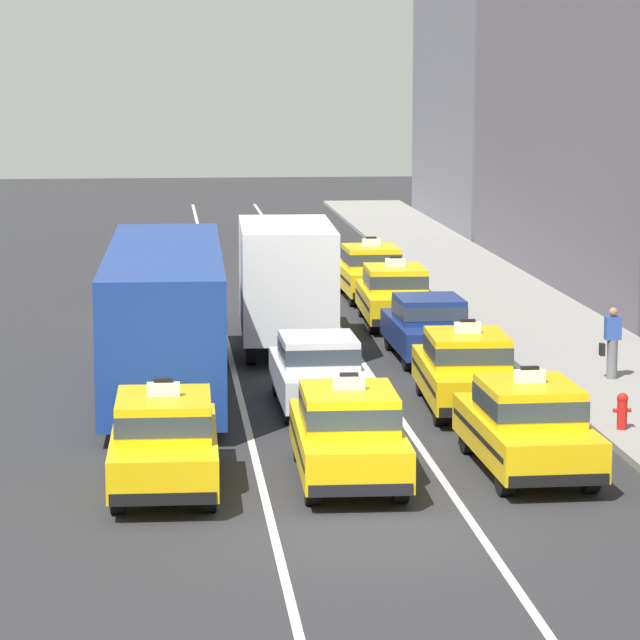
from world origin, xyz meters
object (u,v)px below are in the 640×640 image
at_px(taxi_right_second, 466,369).
at_px(taxi_right_fifth, 371,271).
at_px(sedan_center_second, 318,370).
at_px(taxi_right_nearest, 527,425).
at_px(sedan_left_third, 167,295).
at_px(box_truck_center_third, 285,279).
at_px(fire_hydrant, 622,409).
at_px(sedan_right_third, 428,326).
at_px(taxi_right_fourth, 395,294).
at_px(pedestrian_by_storefront, 612,343).
at_px(taxi_center_nearest, 348,432).
at_px(bus_left_second, 165,311).
at_px(taxi_left_nearest, 164,440).

bearing_deg(taxi_right_second, taxi_right_fifth, 89.68).
bearing_deg(taxi_right_second, sedan_center_second, 172.84).
height_order(sedan_center_second, taxi_right_second, taxi_right_second).
bearing_deg(taxi_right_nearest, sedan_left_third, 110.04).
bearing_deg(sedan_center_second, box_truck_center_third, 90.81).
height_order(sedan_left_third, fire_hydrant, sedan_left_third).
relative_size(sedan_center_second, sedan_right_third, 1.00).
distance_m(sedan_center_second, box_truck_center_third, 7.70).
relative_size(box_truck_center_third, taxi_right_fourth, 1.52).
relative_size(sedan_left_third, pedestrian_by_storefront, 2.65).
bearing_deg(sedan_left_third, fire_hydrant, -59.07).
bearing_deg(fire_hydrant, taxi_center_nearest, -153.17).
relative_size(bus_left_second, taxi_right_nearest, 2.45).
height_order(bus_left_second, fire_hydrant, bus_left_second).
bearing_deg(pedestrian_by_storefront, fire_hydrant, -103.35).
xyz_separation_m(box_truck_center_third, taxi_right_fourth, (3.32, 3.30, -0.90)).
bearing_deg(taxi_left_nearest, taxi_right_second, 42.95).
xyz_separation_m(sedan_left_third, sedan_right_third, (6.40, -6.00, 0.00)).
height_order(taxi_right_fourth, fire_hydrant, taxi_right_fourth).
bearing_deg(taxi_center_nearest, taxi_right_fourth, 79.12).
bearing_deg(sedan_center_second, sedan_right_third, 59.37).
xyz_separation_m(sedan_center_second, fire_hydrant, (5.69, -3.18, -0.30)).
bearing_deg(taxi_right_fifth, taxi_right_nearest, -90.01).
bearing_deg(box_truck_center_third, sedan_left_third, 127.82).
relative_size(taxi_right_nearest, fire_hydrant, 6.29).
bearing_deg(pedestrian_by_storefront, sedan_right_third, 135.26).
height_order(sedan_right_third, fire_hydrant, sedan_right_third).
bearing_deg(box_truck_center_third, bus_left_second, -119.56).
bearing_deg(taxi_right_fifth, bus_left_second, -114.73).
xyz_separation_m(taxi_right_nearest, taxi_right_second, (-0.09, 5.41, 0.00)).
xyz_separation_m(sedan_left_third, taxi_right_fourth, (6.34, -0.59, 0.03)).
xyz_separation_m(taxi_left_nearest, pedestrian_by_storefront, (10.18, 8.26, 0.09)).
relative_size(bus_left_second, taxi_right_second, 2.43).
xyz_separation_m(sedan_center_second, taxi_right_second, (3.11, -0.39, 0.03)).
distance_m(taxi_center_nearest, taxi_right_fourth, 17.35).
xyz_separation_m(taxi_left_nearest, sedan_right_third, (6.55, 11.86, -0.03)).
bearing_deg(box_truck_center_third, sedan_center_second, -89.19).
relative_size(sedan_left_third, taxi_right_second, 0.94).
xyz_separation_m(taxi_right_nearest, pedestrian_by_storefront, (3.71, 7.73, 0.09)).
bearing_deg(pedestrian_by_storefront, taxi_right_second, -148.55).
xyz_separation_m(taxi_right_nearest, fire_hydrant, (2.50, 2.61, -0.33)).
relative_size(sedan_center_second, box_truck_center_third, 0.61).
bearing_deg(taxi_right_nearest, pedestrian_by_storefront, 64.36).
distance_m(taxi_right_nearest, sedan_right_third, 11.33).
height_order(taxi_right_fifth, pedestrian_by_storefront, taxi_right_fifth).
bearing_deg(taxi_right_second, taxi_right_fourth, 89.47).
xyz_separation_m(sedan_left_third, taxi_right_fifth, (6.33, 4.56, 0.03)).
bearing_deg(taxi_right_fourth, box_truck_center_third, -135.15).
distance_m(sedan_left_third, taxi_center_nearest, 17.89).
height_order(taxi_center_nearest, fire_hydrant, taxi_center_nearest).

